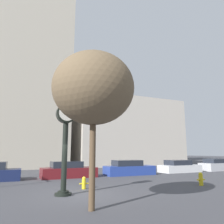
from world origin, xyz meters
name	(u,v)px	position (x,y,z in m)	size (l,w,h in m)	color
ground_plane	(80,196)	(0.00, 0.00, 0.00)	(200.00, 200.00, 0.00)	#424247
building_tall_tower	(23,35)	(-3.31, 24.00, 20.58)	(13.88, 12.00, 41.16)	#BCB29E
building_storefront_row	(123,133)	(14.29, 24.00, 5.45)	(18.14, 12.00, 10.91)	beige
street_clock	(65,136)	(-0.75, 0.37, 2.96)	(1.02, 0.83, 4.76)	black
car_maroon	(68,171)	(1.18, 7.97, 0.57)	(4.65, 1.99, 1.35)	maroon
car_blue	(129,169)	(6.91, 7.82, 0.58)	(4.76, 1.81, 1.37)	#28429E
car_white	(179,167)	(13.27, 8.23, 0.54)	(4.56, 2.01, 1.28)	silver
car_silver	(216,165)	(18.60, 8.16, 0.58)	(4.02, 2.02, 1.35)	#BCBCC1
fire_hydrant_near	(201,179)	(8.05, 0.09, 0.42)	(0.60, 0.26, 0.83)	yellow
fire_hydrant_far	(84,183)	(0.74, 1.83, 0.35)	(0.53, 0.23, 0.69)	yellow
bare_tree	(93,89)	(-0.37, -2.94, 4.63)	(3.29, 3.29, 6.13)	brown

